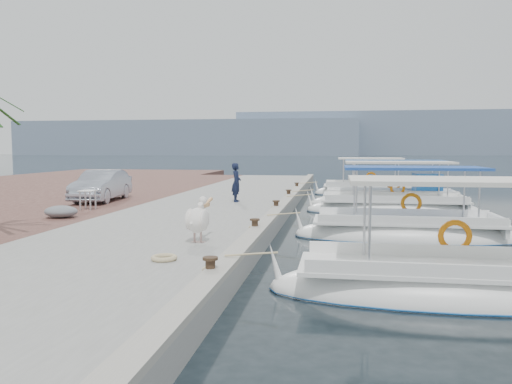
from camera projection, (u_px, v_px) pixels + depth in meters
ground at (281, 228)px, 17.39m from camera, size 400.00×400.00×0.00m
concrete_quay at (228, 204)px, 22.76m from camera, size 6.00×40.00×0.50m
quay_curb at (288, 198)px, 22.29m from camera, size 0.44×40.00×0.12m
cobblestone_strip at (124, 202)px, 23.55m from camera, size 4.00×40.00×0.50m
distant_hills at (403, 137)px, 210.22m from camera, size 330.00×60.00×18.00m
fishing_caique_a at (449, 291)px, 9.32m from camera, size 6.83×2.16×2.83m
fishing_caique_b at (406, 235)px, 15.38m from camera, size 6.88×2.29×2.83m
fishing_caique_c at (393, 210)px, 21.59m from camera, size 7.50×2.35×2.83m
fishing_caique_d at (392, 202)px, 24.06m from camera, size 7.71×2.19×2.83m
fishing_caique_e at (367, 193)px, 29.95m from camera, size 6.27×2.30×2.83m
mooring_bollards at (276, 204)px, 18.86m from camera, size 0.28×20.28×0.33m
pelican at (198, 219)px, 12.16m from camera, size 0.55×1.41×1.09m
fisherman at (236, 182)px, 21.32m from camera, size 0.45×0.64×1.67m
parked_car at (102, 185)px, 21.73m from camera, size 1.80×4.20×1.35m
tarp_bundle at (61, 212)px, 16.50m from camera, size 1.10×0.90×0.40m
folding_table at (88, 196)px, 18.57m from camera, size 0.55×0.55×0.73m
rope_coil at (164, 258)px, 10.22m from camera, size 0.54×0.54×0.10m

